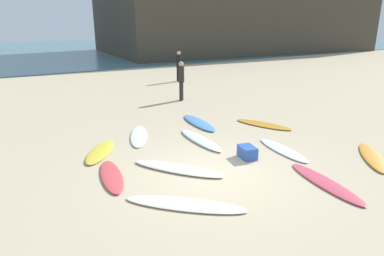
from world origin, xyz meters
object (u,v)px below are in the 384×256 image
(surfboard_8, at_px, (283,150))
(beach_cooler, at_px, (247,152))
(surfboard_4, at_px, (100,152))
(surfboard_9, at_px, (325,183))
(surfboard_6, at_px, (199,123))
(surfboard_1, at_px, (112,176))
(surfboard_7, at_px, (185,204))
(surfboard_0, at_px, (200,140))
(surfboard_3, at_px, (178,169))
(beachgoer_mid, at_px, (179,65))
(surfboard_2, at_px, (264,124))
(beachgoer_near, at_px, (181,79))
(surfboard_5, at_px, (139,136))
(surfboard_10, at_px, (372,157))

(surfboard_8, height_order, beach_cooler, beach_cooler)
(surfboard_4, xyz_separation_m, surfboard_9, (3.87, -4.58, -0.01))
(surfboard_4, distance_m, surfboard_6, 4.04)
(surfboard_1, relative_size, surfboard_7, 0.77)
(surfboard_0, xyz_separation_m, surfboard_6, (0.96, 1.62, -0.00))
(surfboard_4, xyz_separation_m, surfboard_7, (0.62, -3.75, -0.01))
(surfboard_3, xyz_separation_m, surfboard_4, (-1.33, 2.16, -0.00))
(surfboard_7, bearing_deg, surfboard_0, 6.15)
(beachgoer_mid, bearing_deg, surfboard_9, 152.16)
(surfboard_2, bearing_deg, surfboard_3, 0.17)
(surfboard_7, bearing_deg, surfboard_4, 52.44)
(surfboard_1, xyz_separation_m, surfboard_9, (4.10, -2.88, -0.00))
(surfboard_4, relative_size, surfboard_9, 0.82)
(surfboard_4, bearing_deg, beachgoer_near, 75.05)
(beachgoer_mid, bearing_deg, surfboard_5, 131.52)
(surfboard_3, height_order, beachgoer_mid, beachgoer_mid)
(surfboard_8, relative_size, surfboard_9, 0.90)
(surfboard_9, height_order, beachgoer_mid, beachgoer_mid)
(surfboard_9, xyz_separation_m, beach_cooler, (-0.53, 2.15, 0.13))
(surfboard_9, bearing_deg, beach_cooler, -66.58)
(surfboard_5, bearing_deg, surfboard_1, 78.76)
(beach_cooler, bearing_deg, surfboard_0, 102.07)
(surfboard_2, height_order, beachgoer_near, beachgoer_near)
(surfboard_1, xyz_separation_m, beach_cooler, (3.58, -0.73, 0.13))
(beachgoer_near, bearing_deg, beachgoer_mid, 16.37)
(surfboard_4, bearing_deg, surfboard_0, 21.33)
(surfboard_3, height_order, surfboard_7, surfboard_3)
(surfboard_10, bearing_deg, surfboard_9, -126.63)
(surfboard_4, distance_m, surfboard_8, 5.23)
(surfboard_3, relative_size, surfboard_7, 0.96)
(surfboard_3, height_order, surfboard_10, surfboard_3)
(surfboard_4, distance_m, surfboard_7, 3.81)
(surfboard_0, bearing_deg, surfboard_10, 135.00)
(surfboard_4, distance_m, beach_cooler, 4.13)
(surfboard_0, distance_m, surfboard_5, 2.02)
(surfboard_6, xyz_separation_m, surfboard_8, (0.65, -3.53, -0.01))
(surfboard_7, bearing_deg, beach_cooler, -21.03)
(surfboard_2, xyz_separation_m, surfboard_10, (0.46, -3.83, 0.01))
(surfboard_6, relative_size, surfboard_7, 0.91)
(beachgoer_near, distance_m, beach_cooler, 7.36)
(surfboard_5, bearing_deg, surfboard_10, 157.82)
(beachgoer_near, bearing_deg, surfboard_9, -144.48)
(beachgoer_near, xyz_separation_m, beachgoer_mid, (2.42, 4.63, 0.01))
(surfboard_0, height_order, surfboard_5, surfboard_0)
(surfboard_0, height_order, surfboard_8, surfboard_0)
(surfboard_3, distance_m, surfboard_7, 1.74)
(surfboard_7, xyz_separation_m, surfboard_8, (3.94, 1.20, 0.00))
(surfboard_6, relative_size, surfboard_10, 1.05)
(surfboard_2, height_order, beachgoer_mid, beachgoer_mid)
(surfboard_8, height_order, surfboard_10, surfboard_10)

